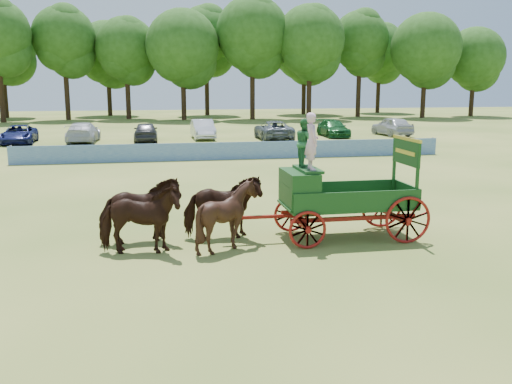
# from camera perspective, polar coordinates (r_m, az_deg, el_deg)

# --- Properties ---
(ground) EXTENTS (160.00, 160.00, 0.00)m
(ground) POSITION_cam_1_polar(r_m,az_deg,el_deg) (17.61, 10.38, -4.44)
(ground) COLOR #A29A49
(ground) RESTS_ON ground
(horse_lead_left) EXTENTS (2.38, 1.28, 1.92)m
(horse_lead_left) POSITION_cam_1_polar(r_m,az_deg,el_deg) (15.73, -11.57, -2.72)
(horse_lead_left) COLOR #33160E
(horse_lead_left) RESTS_ON ground
(horse_lead_right) EXTENTS (2.41, 1.38, 1.92)m
(horse_lead_right) POSITION_cam_1_polar(r_m,az_deg,el_deg) (16.80, -11.53, -1.85)
(horse_lead_right) COLOR #33160E
(horse_lead_right) RESTS_ON ground
(horse_wheel_left) EXTENTS (1.97, 1.81, 1.93)m
(horse_wheel_left) POSITION_cam_1_polar(r_m,az_deg,el_deg) (15.86, -2.87, -2.38)
(horse_wheel_left) COLOR #33160E
(horse_wheel_left) RESTS_ON ground
(horse_wheel_right) EXTENTS (2.29, 1.06, 1.92)m
(horse_wheel_right) POSITION_cam_1_polar(r_m,az_deg,el_deg) (16.93, -3.38, -1.54)
(horse_wheel_right) COLOR #33160E
(horse_wheel_right) RESTS_ON ground
(farm_dray) EXTENTS (6.00, 2.00, 3.77)m
(farm_dray) POSITION_cam_1_polar(r_m,az_deg,el_deg) (16.92, 6.87, 0.58)
(farm_dray) COLOR maroon
(farm_dray) RESTS_ON ground
(sponsor_banner) EXTENTS (26.00, 0.08, 1.05)m
(sponsor_banner) POSITION_cam_1_polar(r_m,az_deg,el_deg) (34.45, -1.97, 4.15)
(sponsor_banner) COLOR #1B4996
(sponsor_banner) RESTS_ON ground
(parked_cars) EXTENTS (42.80, 6.83, 1.63)m
(parked_cars) POSITION_cam_1_polar(r_m,az_deg,el_deg) (46.15, -9.00, 6.05)
(parked_cars) COLOR silver
(parked_cars) RESTS_ON ground
(treeline) EXTENTS (88.62, 20.98, 14.84)m
(treeline) POSITION_cam_1_polar(r_m,az_deg,el_deg) (74.73, -8.69, 14.54)
(treeline) COLOR #382314
(treeline) RESTS_ON ground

